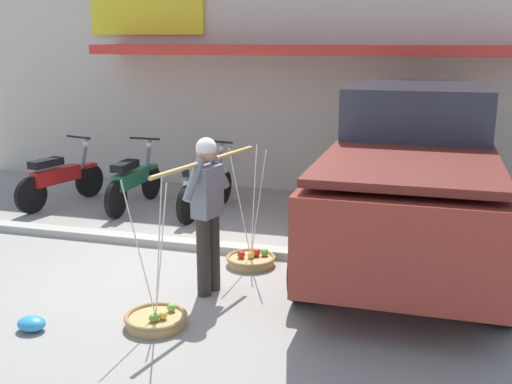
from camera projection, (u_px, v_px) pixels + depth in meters
ground_plane at (193, 269)px, 7.33m from camera, size 90.00×90.00×0.00m
sidewalk_curb at (213, 247)px, 7.97m from camera, size 20.00×0.24×0.10m
fruit_vendor at (207, 205)px, 6.43m from camera, size 0.45×1.82×1.70m
fruit_basket_left_side at (156, 319)px, 5.86m from camera, size 0.60×0.60×1.45m
fruit_basket_right_side at (251, 259)px, 7.44m from camera, size 0.60×0.60×1.45m
motorcycle_nearest_shop at (59, 178)px, 10.06m from camera, size 0.65×1.78×1.09m
motorcycle_second_in_row at (133, 181)px, 9.87m from camera, size 0.54×1.82×1.09m
motorcycle_third_in_row at (205, 186)px, 9.56m from camera, size 0.54×1.82×1.09m
parked_truck at (412, 178)px, 7.45m from camera, size 2.16×4.73×2.10m
storefront_building at (329, 67)px, 12.90m from camera, size 13.00×6.00×4.20m
plastic_litter_bag at (31, 324)px, 5.77m from camera, size 0.28×0.22×0.14m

